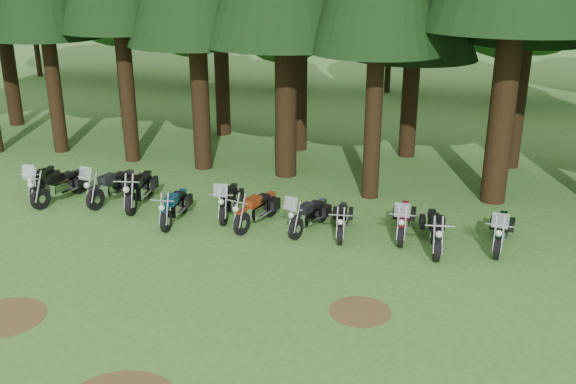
# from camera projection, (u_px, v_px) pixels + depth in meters

# --- Properties ---
(ground) EXTENTS (120.00, 120.00, 0.00)m
(ground) POSITION_uv_depth(u_px,v_px,m) (168.00, 294.00, 15.17)
(ground) COLOR #356626
(ground) RESTS_ON ground
(decid_2) EXTENTS (6.72, 6.53, 8.40)m
(decid_2) POSITION_uv_depth(u_px,v_px,m) (192.00, 5.00, 38.64)
(decid_2) COLOR black
(decid_2) RESTS_ON ground
(decid_3) EXTENTS (6.12, 5.95, 7.65)m
(decid_3) POSITION_uv_depth(u_px,v_px,m) (285.00, 14.00, 37.58)
(decid_3) COLOR black
(decid_3) RESTS_ON ground
(decid_4) EXTENTS (5.93, 5.76, 7.41)m
(decid_4) POSITION_uv_depth(u_px,v_px,m) (395.00, 18.00, 37.01)
(decid_4) COLOR black
(decid_4) RESTS_ON ground
(dirt_patch_0) EXTENTS (1.80, 1.80, 0.01)m
(dirt_patch_0) POSITION_uv_depth(u_px,v_px,m) (4.00, 317.00, 14.17)
(dirt_patch_0) COLOR #4C3D1E
(dirt_patch_0) RESTS_ON ground
(dirt_patch_1) EXTENTS (1.40, 1.40, 0.01)m
(dirt_patch_1) POSITION_uv_depth(u_px,v_px,m) (360.00, 311.00, 14.41)
(dirt_patch_1) COLOR #4C3D1E
(dirt_patch_1) RESTS_ON ground
(motorcycle_0) EXTENTS (0.85, 2.14, 1.36)m
(motorcycle_0) POSITION_uv_depth(u_px,v_px,m) (43.00, 181.00, 21.56)
(motorcycle_0) COLOR black
(motorcycle_0) RESTS_ON ground
(motorcycle_1) EXTENTS (0.73, 2.41, 1.51)m
(motorcycle_1) POSITION_uv_depth(u_px,v_px,m) (59.00, 187.00, 20.90)
(motorcycle_1) COLOR black
(motorcycle_1) RESTS_ON ground
(motorcycle_2) EXTENTS (0.68, 2.41, 1.52)m
(motorcycle_2) POSITION_uv_depth(u_px,v_px,m) (112.00, 187.00, 20.87)
(motorcycle_2) COLOR black
(motorcycle_2) RESTS_ON ground
(motorcycle_3) EXTENTS (0.63, 2.45, 1.00)m
(motorcycle_3) POSITION_uv_depth(u_px,v_px,m) (139.00, 190.00, 20.56)
(motorcycle_3) COLOR black
(motorcycle_3) RESTS_ON ground
(motorcycle_4) EXTENTS (0.42, 2.19, 0.89)m
(motorcycle_4) POSITION_uv_depth(u_px,v_px,m) (175.00, 207.00, 19.26)
(motorcycle_4) COLOR black
(motorcycle_4) RESTS_ON ground
(motorcycle_5) EXTENTS (0.64, 2.22, 1.40)m
(motorcycle_5) POSITION_uv_depth(u_px,v_px,m) (229.00, 202.00, 19.71)
(motorcycle_5) COLOR black
(motorcycle_5) RESTS_ON ground
(motorcycle_6) EXTENTS (0.65, 2.25, 0.93)m
(motorcycle_6) POSITION_uv_depth(u_px,v_px,m) (257.00, 210.00, 19.00)
(motorcycle_6) COLOR black
(motorcycle_6) RESTS_ON ground
(motorcycle_7) EXTENTS (0.83, 2.15, 1.36)m
(motorcycle_7) POSITION_uv_depth(u_px,v_px,m) (309.00, 216.00, 18.62)
(motorcycle_7) COLOR black
(motorcycle_7) RESTS_ON ground
(motorcycle_8) EXTENTS (0.43, 1.99, 0.81)m
(motorcycle_8) POSITION_uv_depth(u_px,v_px,m) (342.00, 221.00, 18.37)
(motorcycle_8) COLOR black
(motorcycle_8) RESTS_ON ground
(motorcycle_9) EXTENTS (0.44, 2.21, 1.39)m
(motorcycle_9) POSITION_uv_depth(u_px,v_px,m) (403.00, 221.00, 18.23)
(motorcycle_9) COLOR black
(motorcycle_9) RESTS_ON ground
(motorcycle_10) EXTENTS (0.52, 2.28, 0.93)m
(motorcycle_10) POSITION_uv_depth(u_px,v_px,m) (434.00, 232.00, 17.47)
(motorcycle_10) COLOR black
(motorcycle_10) RESTS_ON ground
(motorcycle_11) EXTENTS (0.51, 2.23, 1.40)m
(motorcycle_11) POSITION_uv_depth(u_px,v_px,m) (500.00, 232.00, 17.48)
(motorcycle_11) COLOR black
(motorcycle_11) RESTS_ON ground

